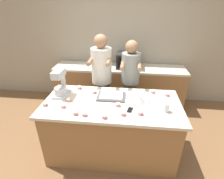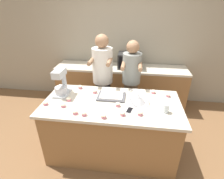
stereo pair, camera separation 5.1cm
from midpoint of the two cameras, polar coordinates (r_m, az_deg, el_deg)
ground_plane at (r=3.03m, az=0.39°, el=-18.96°), size 16.00×16.00×0.00m
back_wall at (r=3.99m, az=3.88°, el=15.20°), size 10.00×0.06×2.70m
island_counter at (r=2.72m, az=0.42°, el=-12.34°), size 1.93×0.93×0.91m
back_counter at (r=3.95m, az=3.11°, el=1.23°), size 2.80×0.60×0.90m
person_left at (r=3.15m, az=-2.54°, el=3.08°), size 0.36×0.51×1.70m
person_right at (r=3.12m, az=6.65°, el=1.90°), size 0.33×0.50×1.62m
stand_mixer at (r=2.68m, az=-15.77°, el=1.79°), size 0.20×0.30×0.40m
mixing_bowl at (r=2.45m, az=8.74°, el=-2.59°), size 0.25×0.25×0.14m
baking_tray at (r=2.57m, az=0.40°, el=-2.18°), size 0.40×0.29×0.04m
microwave_oven at (r=3.72m, az=6.15°, el=9.38°), size 0.47×0.36×0.31m
cell_phone at (r=2.29m, az=6.36°, el=-6.80°), size 0.10×0.16×0.01m
drinking_glass at (r=2.33m, az=17.83°, el=-5.87°), size 0.08×0.08×0.12m
cupcake_0 at (r=2.69m, az=-5.10°, el=-0.60°), size 0.06×0.06×0.06m
cupcake_1 at (r=2.19m, az=4.18°, el=-7.78°), size 0.06×0.06×0.06m
cupcake_2 at (r=2.55m, az=-13.41°, el=-3.04°), size 0.06×0.06×0.06m
cupcake_3 at (r=2.72m, az=18.33°, el=-1.66°), size 0.06×0.06×0.06m
cupcake_4 at (r=2.21m, az=-8.48°, el=-7.73°), size 0.06×0.06×0.06m
cupcake_5 at (r=2.42m, az=-15.07°, el=-4.92°), size 0.06×0.06×0.06m
cupcake_6 at (r=2.85m, az=-9.85°, el=0.84°), size 0.06×0.06×0.06m
cupcake_7 at (r=2.14m, az=-2.08°, el=-8.66°), size 0.06×0.06×0.06m
cupcake_8 at (r=2.36m, az=2.54°, el=-4.88°), size 0.06×0.06×0.06m
cupcake_9 at (r=2.54m, az=-20.37°, el=-4.16°), size 0.06×0.06×0.06m
cupcake_10 at (r=2.75m, az=13.89°, el=-0.68°), size 0.06×0.06×0.06m
cupcake_11 at (r=2.22m, az=9.79°, el=-7.59°), size 0.06×0.06×0.06m
cupcake_12 at (r=2.25m, az=-11.32°, el=-7.23°), size 0.06×0.06×0.06m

